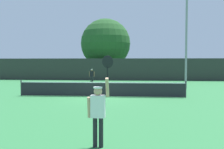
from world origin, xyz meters
TOP-DOWN VIEW (x-y plane):
  - ground_plane at (0.00, 0.00)m, footprint 120.00×120.00m
  - tennis_net at (0.00, 0.00)m, footprint 10.99×0.08m
  - perimeter_fence at (0.00, 15.08)m, footprint 31.45×0.12m
  - player_serving at (1.20, -9.86)m, footprint 0.67×0.39m
  - player_receiving at (-2.25, 9.76)m, footprint 0.57×0.23m
  - tennis_ball at (-2.71, 2.10)m, footprint 0.07×0.07m
  - light_pole at (6.55, 5.47)m, footprint 1.18×0.28m
  - large_tree at (-1.86, 19.44)m, footprint 6.99×6.99m
  - parked_car_near at (2.53, 21.49)m, footprint 2.48×4.43m
  - parked_car_mid at (9.45, 20.90)m, footprint 2.35×4.38m

SIDE VIEW (x-z plane):
  - ground_plane at x=0.00m, z-range 0.00..0.00m
  - tennis_ball at x=-2.71m, z-range 0.00..0.07m
  - tennis_net at x=0.00m, z-range -0.02..1.05m
  - parked_car_near at x=2.53m, z-range -0.07..1.62m
  - parked_car_mid at x=9.45m, z-range -0.07..1.62m
  - player_receiving at x=-2.25m, z-range 0.16..1.70m
  - player_serving at x=1.20m, z-range -0.16..2.31m
  - perimeter_fence at x=0.00m, z-range 0.00..2.73m
  - large_tree at x=-1.86m, z-range 0.69..9.08m
  - light_pole at x=6.55m, z-range 0.58..10.15m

